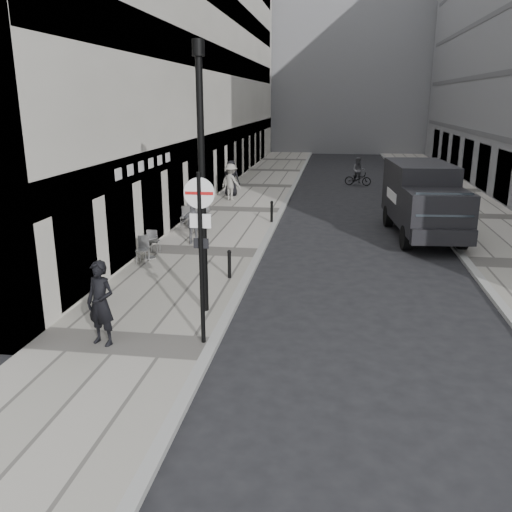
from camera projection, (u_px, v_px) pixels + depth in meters
The scene contains 18 objects.
ground at pixel (173, 425), 9.14m from camera, with size 120.00×120.00×0.00m, color black.
sidewalk at pixel (240, 210), 26.50m from camera, with size 4.00×60.00×0.12m, color #9E988F.
far_sidewalk at pixel (475, 217), 24.97m from camera, with size 4.00×60.00×0.12m, color #9E988F.
building_left at pixel (190, 31), 30.75m from camera, with size 4.00×45.00×18.00m, color beige.
building_far at pixel (331, 45), 59.08m from camera, with size 24.00×16.00×22.00m, color slate.
walking_man at pixel (101, 303), 11.65m from camera, with size 0.69×0.45×1.89m, color black.
sign_post at pixel (201, 237), 11.31m from camera, with size 0.64×0.10×3.75m.
lamppost at pixel (202, 168), 12.80m from camera, with size 0.29×0.29×6.46m.
bollard_near at pixel (229, 265), 16.18m from camera, with size 0.11×0.11×0.81m, color black.
bollard_far at pixel (272, 212), 23.59m from camera, with size 0.12×0.12×0.87m, color black.
panel_van at pixel (423, 197), 21.30m from camera, with size 2.73×6.20×2.84m.
cyclist at pixel (358, 175), 34.30m from camera, with size 1.72×0.82×1.78m.
pedestrian_a at pixel (194, 224), 19.93m from camera, with size 0.89×0.37×1.52m, color slate.
pedestrian_b at pixel (231, 182), 28.58m from camera, with size 1.24×0.71×1.92m, color gray.
pedestrian_c at pixel (231, 178), 29.95m from camera, with size 0.95×0.62×1.94m, color black.
cafe_table_near at pixel (148, 245), 18.20m from camera, with size 0.68×1.53×0.87m.
cafe_table_mid at pixel (189, 214), 23.12m from camera, with size 0.67×1.52×0.86m.
cafe_table_far at pixel (202, 218), 22.13m from camera, with size 0.76×1.72×0.98m.
Camera 1 is at (2.54, -7.69, 5.29)m, focal length 38.00 mm.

